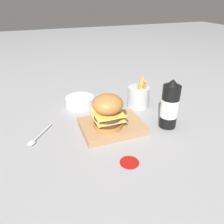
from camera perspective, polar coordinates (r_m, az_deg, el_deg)
ground_plane at (r=0.90m, az=0.61°, el=-4.71°), size 6.00×6.00×0.00m
serving_board at (r=0.90m, az=-0.00°, el=-3.69°), size 0.25×0.18×0.03m
burger at (r=0.83m, az=-1.09°, el=0.29°), size 0.12×0.12×0.13m
ketchup_bottle at (r=0.91m, az=14.82°, el=1.60°), size 0.07×0.07×0.21m
fries_basket at (r=1.07m, az=6.93°, el=4.02°), size 0.10×0.10×0.15m
side_bowl at (r=1.09m, az=-8.33°, el=2.84°), size 0.14×0.14×0.04m
spoon at (r=0.89m, az=-19.27°, el=-6.64°), size 0.11×0.13×0.01m
ketchup_puddle at (r=0.74m, az=4.56°, el=-12.94°), size 0.07×0.07×0.00m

